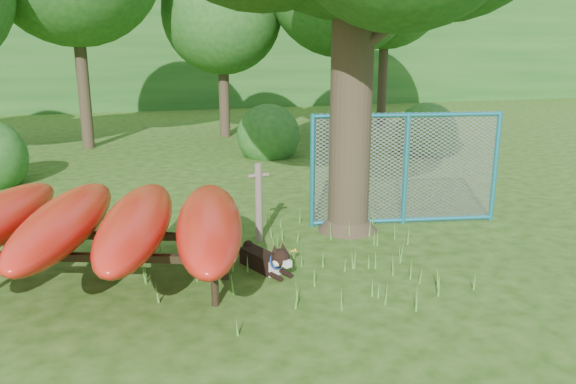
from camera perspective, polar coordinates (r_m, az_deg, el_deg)
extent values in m
plane|color=#1F430D|center=(7.37, 1.26, -9.93)|extent=(80.00, 80.00, 0.00)
cylinder|color=#31281B|center=(9.26, 6.52, 12.13)|extent=(0.88, 0.88, 5.35)
cone|color=#31281B|center=(9.66, 6.12, -2.30)|extent=(1.31, 1.31, 0.54)
cylinder|color=#31281B|center=(9.32, 10.77, 16.60)|extent=(1.51, 0.20, 1.14)
cylinder|color=brown|center=(8.95, -2.99, -1.09)|extent=(0.14, 0.14, 1.28)
cylinder|color=brown|center=(8.85, -3.03, 1.68)|extent=(0.35, 0.12, 0.07)
cylinder|color=black|center=(6.90, -7.45, -9.19)|extent=(0.12, 0.12, 0.57)
cylinder|color=black|center=(8.60, -26.55, -5.80)|extent=(0.12, 0.12, 0.57)
cylinder|color=black|center=(7.63, -6.44, -6.79)|extent=(0.12, 0.12, 0.57)
cube|color=black|center=(7.19, -19.38, -6.29)|extent=(3.27, 1.23, 0.09)
cube|color=black|center=(7.89, -17.27, -4.26)|extent=(3.27, 1.23, 0.09)
ellipsoid|color=red|center=(7.62, -21.70, -2.80)|extent=(1.58, 3.53, 0.55)
ellipsoid|color=red|center=(7.29, -15.10, -3.00)|extent=(1.47, 3.53, 0.55)
ellipsoid|color=red|center=(7.07, -7.99, -3.17)|extent=(1.36, 3.52, 0.55)
cube|color=black|center=(8.02, -2.82, -6.92)|extent=(0.49, 0.74, 0.24)
cube|color=white|center=(7.80, -1.55, -7.61)|extent=(0.25, 0.21, 0.22)
sphere|color=black|center=(7.60, -0.75, -6.70)|extent=(0.26, 0.26, 0.26)
cube|color=white|center=(7.53, -0.20, -7.24)|extent=(0.14, 0.16, 0.09)
sphere|color=white|center=(7.56, -1.14, -7.16)|extent=(0.12, 0.12, 0.12)
sphere|color=white|center=(7.65, -0.19, -6.89)|extent=(0.12, 0.12, 0.12)
cone|color=black|center=(7.55, -1.36, -5.76)|extent=(0.10, 0.12, 0.12)
cone|color=black|center=(7.62, -0.52, -5.54)|extent=(0.13, 0.14, 0.12)
cylinder|color=black|center=(7.67, -1.41, -8.51)|extent=(0.17, 0.30, 0.07)
cylinder|color=black|center=(7.77, -0.35, -8.19)|extent=(0.17, 0.30, 0.07)
sphere|color=black|center=(8.30, -4.06, -5.45)|extent=(0.16, 0.16, 0.16)
torus|color=#1637AB|center=(7.68, -1.11, -6.95)|extent=(0.26, 0.16, 0.25)
cylinder|color=teal|center=(9.61, 2.50, 2.11)|extent=(0.10, 0.10, 1.97)
cylinder|color=teal|center=(10.00, 11.85, 2.29)|extent=(0.10, 0.10, 1.97)
cylinder|color=teal|center=(10.62, 20.31, 2.41)|extent=(0.10, 0.10, 1.97)
cylinder|color=teal|center=(9.84, 12.14, 7.66)|extent=(3.24, 0.68, 0.08)
cylinder|color=teal|center=(10.23, 11.58, -2.81)|extent=(3.24, 0.68, 0.08)
plane|color=gray|center=(10.00, 11.85, 2.29)|extent=(3.23, 0.60, 3.28)
cylinder|color=#4E9330|center=(8.23, 0.59, -6.56)|extent=(0.02, 0.02, 0.17)
sphere|color=yellow|center=(8.20, 0.59, -6.00)|extent=(0.03, 0.03, 0.03)
sphere|color=yellow|center=(8.23, 0.74, -5.86)|extent=(0.03, 0.03, 0.03)
sphere|color=yellow|center=(8.21, 0.34, -6.03)|extent=(0.03, 0.03, 0.03)
sphere|color=yellow|center=(8.19, 0.79, -6.03)|extent=(0.03, 0.03, 0.03)
sphere|color=yellow|center=(8.18, 0.55, -6.00)|extent=(0.03, 0.03, 0.03)
cylinder|color=#31281B|center=(18.39, -20.25, 12.33)|extent=(0.36, 0.36, 5.25)
cylinder|color=#31281B|center=(19.73, -6.55, 11.16)|extent=(0.36, 0.36, 3.85)
sphere|color=#1E561B|center=(19.73, -6.74, 17.55)|extent=(4.00, 4.00, 4.00)
cylinder|color=#31281B|center=(18.78, 5.40, 12.42)|extent=(0.36, 0.36, 4.76)
cylinder|color=#31281B|center=(22.74, 9.64, 12.81)|extent=(0.36, 0.36, 4.90)
sphere|color=#1E561B|center=(17.02, 13.74, 3.79)|extent=(1.80, 1.80, 1.80)
sphere|color=#1E561B|center=(16.19, -1.99, 3.66)|extent=(1.80, 1.80, 1.80)
cube|color=#1E561B|center=(34.43, -13.91, 14.03)|extent=(80.00, 12.00, 6.00)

